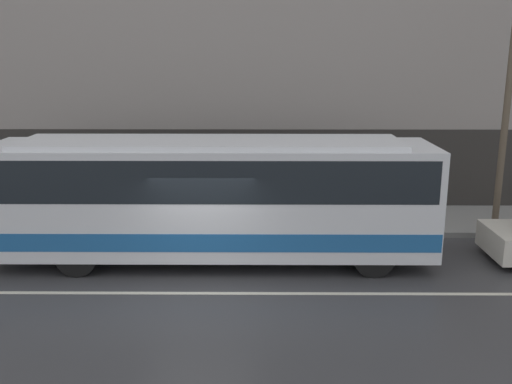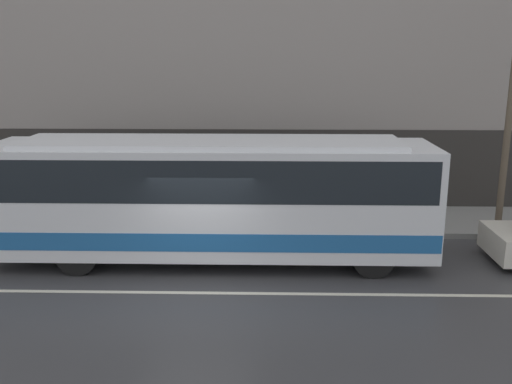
% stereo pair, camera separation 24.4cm
% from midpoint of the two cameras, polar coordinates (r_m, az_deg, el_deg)
% --- Properties ---
extents(ground_plane, '(60.00, 60.00, 0.00)m').
position_cam_midpoint_polar(ground_plane, '(13.26, -6.17, -10.04)').
color(ground_plane, '#38383A').
extents(sidewalk, '(60.00, 3.09, 0.17)m').
position_cam_midpoint_polar(sidewalk, '(18.42, -4.26, -2.79)').
color(sidewalk, gray).
rests_on(sidewalk, ground_plane).
extents(building_facade, '(60.00, 0.35, 13.48)m').
position_cam_midpoint_polar(building_facade, '(19.36, -4.21, 17.33)').
color(building_facade, gray).
rests_on(building_facade, ground_plane).
extents(lane_stripe, '(54.00, 0.14, 0.01)m').
position_cam_midpoint_polar(lane_stripe, '(13.26, -6.18, -10.03)').
color(lane_stripe, beige).
rests_on(lane_stripe, ground_plane).
extents(transit_bus, '(11.26, 2.54, 3.20)m').
position_cam_midpoint_polar(transit_bus, '(14.68, -4.93, -0.17)').
color(transit_bus, silver).
rests_on(transit_bus, ground_plane).
extents(utility_pole_near, '(0.20, 0.20, 8.34)m').
position_cam_midpoint_polar(utility_pole_near, '(18.38, 23.62, 9.57)').
color(utility_pole_near, brown).
rests_on(utility_pole_near, sidewalk).
extents(pedestrian_waiting, '(0.36, 0.36, 1.68)m').
position_cam_midpoint_polar(pedestrian_waiting, '(18.90, -14.06, -0.03)').
color(pedestrian_waiting, '#1E5933').
rests_on(pedestrian_waiting, sidewalk).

